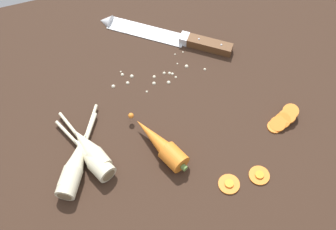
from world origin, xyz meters
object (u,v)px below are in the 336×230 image
at_px(chefs_knife, 162,34).
at_px(carrot_slice_stack, 283,119).
at_px(parsnip_front, 76,163).
at_px(carrot_slice_stray_mid, 259,175).
at_px(parsnip_mid_right, 76,162).
at_px(carrot_slice_stray_near, 229,184).
at_px(parsnip_back, 90,156).
at_px(parsnip_mid_left, 89,148).
at_px(whole_carrot, 161,144).

bearing_deg(chefs_knife, carrot_slice_stack, -62.22).
xyz_separation_m(parsnip_front, carrot_slice_stray_mid, (0.34, -0.13, -0.02)).
height_order(chefs_knife, carrot_slice_stray_mid, chefs_knife).
relative_size(parsnip_mid_right, carrot_slice_stack, 2.20).
bearing_deg(carrot_slice_stray_near, parsnip_mid_right, 153.89).
xyz_separation_m(chefs_knife, carrot_slice_stack, (0.17, -0.32, 0.00)).
xyz_separation_m(parsnip_front, carrot_slice_stray_near, (0.28, -0.13, -0.02)).
distance_m(parsnip_front, parsnip_back, 0.03).
distance_m(chefs_knife, carrot_slice_stray_mid, 0.43).
height_order(parsnip_mid_left, carrot_slice_stray_near, parsnip_mid_left).
xyz_separation_m(parsnip_front, parsnip_back, (0.03, 0.01, 0.00)).
xyz_separation_m(parsnip_back, carrot_slice_stack, (0.41, -0.04, -0.01)).
height_order(parsnip_mid_left, parsnip_back, same).
xyz_separation_m(parsnip_front, parsnip_mid_left, (0.03, 0.02, 0.00)).
relative_size(parsnip_mid_left, parsnip_mid_right, 0.99).
bearing_deg(parsnip_mid_right, carrot_slice_stack, -4.62).
distance_m(carrot_slice_stack, carrot_slice_stray_near, 0.20).
height_order(parsnip_back, carrot_slice_stray_mid, parsnip_back).
relative_size(parsnip_mid_right, parsnip_back, 1.00).
bearing_deg(carrot_slice_stray_mid, parsnip_back, 155.79).
relative_size(chefs_knife, carrot_slice_stray_mid, 7.04).
height_order(whole_carrot, carrot_slice_stray_mid, whole_carrot).
distance_m(chefs_knife, carrot_slice_stack, 0.36).
xyz_separation_m(whole_carrot, parsnip_back, (-0.14, 0.02, -0.00)).
xyz_separation_m(parsnip_front, carrot_slice_stack, (0.45, -0.03, -0.01)).
distance_m(chefs_knife, parsnip_mid_right, 0.40).
height_order(chefs_knife, whole_carrot, whole_carrot).
height_order(chefs_knife, parsnip_mid_right, parsnip_mid_right).
bearing_deg(chefs_knife, parsnip_mid_left, -132.64).
bearing_deg(carrot_slice_stray_near, chefs_knife, 90.17).
bearing_deg(parsnip_mid_right, carrot_slice_stray_mid, -21.90).
distance_m(whole_carrot, parsnip_mid_left, 0.15).
bearing_deg(parsnip_back, parsnip_mid_left, 87.58).
distance_m(whole_carrot, carrot_slice_stack, 0.27).
xyz_separation_m(parsnip_mid_left, parsnip_back, (-0.00, -0.02, -0.00)).
bearing_deg(chefs_knife, parsnip_back, -130.77).
distance_m(carrot_slice_stray_near, carrot_slice_stray_mid, 0.06).
bearing_deg(carrot_slice_stack, chefs_knife, 117.78).
relative_size(parsnip_front, parsnip_back, 1.19).
height_order(parsnip_front, carrot_slice_stray_mid, parsnip_front).
bearing_deg(carrot_slice_stack, parsnip_mid_right, 175.38).
distance_m(parsnip_back, carrot_slice_stray_mid, 0.34).
relative_size(chefs_knife, parsnip_mid_left, 1.74).
distance_m(parsnip_mid_left, carrot_slice_stack, 0.42).
height_order(whole_carrot, parsnip_front, whole_carrot).
bearing_deg(chefs_knife, carrot_slice_stray_near, -89.83).
distance_m(parsnip_mid_left, carrot_slice_stray_mid, 0.35).
height_order(parsnip_mid_right, parsnip_back, same).
xyz_separation_m(whole_carrot, carrot_slice_stray_mid, (0.17, -0.12, -0.02)).
bearing_deg(parsnip_front, carrot_slice_stack, -4.24).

